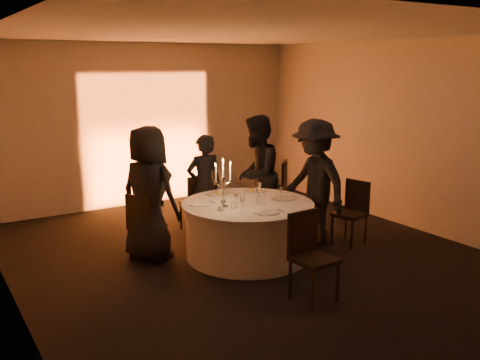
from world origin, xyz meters
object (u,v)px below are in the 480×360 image
chair_left (144,223)px  chair_front (309,250)px  guest_back_left (204,185)px  guest_right (315,182)px  guest_back_right (257,175)px  chair_back_left (197,200)px  chair_right (353,208)px  candelabra (223,190)px  guest_left (149,194)px  chair_back_right (277,188)px  banquet_table (248,230)px  coffee_cup (220,208)px

chair_left → chair_front: size_ratio=0.92×
guest_back_left → guest_right: guest_right is taller
chair_left → guest_back_right: guest_back_right is taller
chair_left → chair_back_left: chair_left is taller
chair_right → candelabra: bearing=-109.9°
guest_left → candelabra: bearing=-159.4°
chair_left → guest_right: guest_right is taller
chair_back_left → chair_front: chair_front is taller
chair_left → guest_left: guest_left is taller
chair_left → guest_back_right: bearing=-114.2°
chair_back_right → guest_back_right: size_ratio=0.57×
guest_back_right → chair_back_right: bearing=160.7°
chair_back_right → guest_right: guest_right is taller
chair_back_left → candelabra: (-0.33, -1.41, 0.49)m
chair_back_left → guest_right: (1.22, -1.40, 0.41)m
guest_left → guest_back_right: (1.90, 0.25, 0.01)m
chair_back_left → chair_back_right: chair_back_right is taller
chair_right → chair_front: size_ratio=0.93×
guest_left → guest_right: (2.32, -0.65, 0.01)m
chair_right → candelabra: size_ratio=1.41×
banquet_table → guest_right: bearing=-0.9°
chair_front → guest_right: 1.97m
guest_back_right → candelabra: size_ratio=2.80×
chair_back_right → guest_back_right: 0.66m
chair_back_right → guest_right: bearing=37.4°
guest_right → chair_front: bearing=-42.0°
banquet_table → chair_left: chair_left is taller
chair_left → coffee_cup: 1.12m
chair_front → chair_right: bearing=29.0°
chair_left → guest_left: (0.08, -0.03, 0.40)m
guest_left → candelabra: 1.02m
chair_front → coffee_cup: 1.41m
guest_right → coffee_cup: (-1.66, -0.12, -0.12)m
chair_left → candelabra: 1.19m
guest_back_left → guest_right: bearing=136.9°
chair_back_right → guest_back_left: (-1.31, 0.10, 0.19)m
banquet_table → coffee_cup: bearing=-164.8°
chair_back_left → guest_right: bearing=133.6°
chair_left → guest_back_left: bearing=-97.4°
chair_back_right → guest_back_right: guest_back_right is taller
chair_front → guest_left: 2.38m
chair_front → chair_back_left: bearing=84.5°
candelabra → guest_right: bearing=0.4°
chair_back_right → candelabra: size_ratio=1.60×
banquet_table → guest_right: 1.27m
guest_back_right → chair_back_left: bearing=-71.6°
chair_back_right → chair_right: 1.45m
guest_back_right → candelabra: guest_back_right is taller
guest_back_left → guest_left: bearing=27.8°
chair_back_right → guest_left: size_ratio=0.58×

